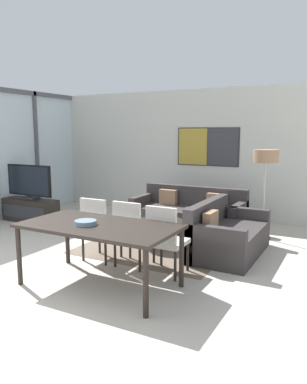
{
  "coord_description": "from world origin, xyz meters",
  "views": [
    {
      "loc": [
        3.5,
        -2.56,
        1.86
      ],
      "look_at": [
        0.8,
        2.46,
        0.95
      ],
      "focal_mm": 35.0,
      "sensor_mm": 36.0,
      "label": 1
    }
  ],
  "objects_px": {
    "sofa_main": "(189,215)",
    "dining_chair_centre": "(131,231)",
    "dining_chair_right": "(165,237)",
    "floor_lamp": "(266,161)",
    "coffee_table": "(160,227)",
    "dining_table": "(99,230)",
    "sofa_side": "(224,237)",
    "dining_chair_left": "(98,226)",
    "tv_console": "(31,210)",
    "television": "(29,182)",
    "fruit_bowl": "(86,222)"
  },
  "relations": [
    {
      "from": "dining_chair_right",
      "to": "floor_lamp",
      "type": "distance_m",
      "value": 2.64
    },
    {
      "from": "dining_table",
      "to": "floor_lamp",
      "type": "height_order",
      "value": "floor_lamp"
    },
    {
      "from": "dining_chair_right",
      "to": "sofa_main",
      "type": "bearing_deg",
      "value": 105.63
    },
    {
      "from": "coffee_table",
      "to": "sofa_main",
      "type": "bearing_deg",
      "value": 90.0
    },
    {
      "from": "sofa_main",
      "to": "dining_chair_centre",
      "type": "xyz_separation_m",
      "value": [
        0.11,
        -2.32,
        0.25
      ]
    },
    {
      "from": "television",
      "to": "coffee_table",
      "type": "height_order",
      "value": "television"
    },
    {
      "from": "dining_chair_left",
      "to": "fruit_bowl",
      "type": "relative_size",
      "value": 3.57
    },
    {
      "from": "tv_console",
      "to": "television",
      "type": "xyz_separation_m",
      "value": [
        0.0,
        0.0,
        0.6
      ]
    },
    {
      "from": "tv_console",
      "to": "sofa_side",
      "type": "xyz_separation_m",
      "value": [
        4.25,
        -0.11,
        0.03
      ]
    },
    {
      "from": "dining_table",
      "to": "floor_lamp",
      "type": "distance_m",
      "value": 3.39
    },
    {
      "from": "television",
      "to": "fruit_bowl",
      "type": "bearing_deg",
      "value": -33.87
    },
    {
      "from": "sofa_side",
      "to": "dining_chair_left",
      "type": "relative_size",
      "value": 1.7
    },
    {
      "from": "coffee_table",
      "to": "dining_chair_centre",
      "type": "height_order",
      "value": "dining_chair_centre"
    },
    {
      "from": "sofa_main",
      "to": "floor_lamp",
      "type": "relative_size",
      "value": 1.36
    },
    {
      "from": "sofa_side",
      "to": "dining_table",
      "type": "relative_size",
      "value": 0.84
    },
    {
      "from": "sofa_side",
      "to": "fruit_bowl",
      "type": "bearing_deg",
      "value": 151.63
    },
    {
      "from": "dining_chair_left",
      "to": "dining_table",
      "type": "bearing_deg",
      "value": -52.77
    },
    {
      "from": "coffee_table",
      "to": "dining_chair_right",
      "type": "height_order",
      "value": "dining_chair_right"
    },
    {
      "from": "dining_chair_left",
      "to": "coffee_table",
      "type": "bearing_deg",
      "value": 68.22
    },
    {
      "from": "sofa_main",
      "to": "floor_lamp",
      "type": "height_order",
      "value": "floor_lamp"
    },
    {
      "from": "sofa_side",
      "to": "dining_chair_left",
      "type": "bearing_deg",
      "value": 128.1
    },
    {
      "from": "tv_console",
      "to": "dining_chair_centre",
      "type": "xyz_separation_m",
      "value": [
        3.29,
        -1.29,
        0.28
      ]
    },
    {
      "from": "television",
      "to": "coffee_table",
      "type": "relative_size",
      "value": 1.43
    },
    {
      "from": "coffee_table",
      "to": "dining_table",
      "type": "relative_size",
      "value": 0.43
    },
    {
      "from": "television",
      "to": "dining_table",
      "type": "bearing_deg",
      "value": -31.67
    },
    {
      "from": "sofa_main",
      "to": "coffee_table",
      "type": "distance_m",
      "value": 1.23
    },
    {
      "from": "tv_console",
      "to": "dining_chair_centre",
      "type": "relative_size",
      "value": 1.35
    },
    {
      "from": "dining_chair_left",
      "to": "sofa_main",
      "type": "bearing_deg",
      "value": 79.31
    },
    {
      "from": "dining_chair_left",
      "to": "television",
      "type": "bearing_deg",
      "value": 154.57
    },
    {
      "from": "sofa_main",
      "to": "dining_chair_centre",
      "type": "bearing_deg",
      "value": -87.19
    },
    {
      "from": "coffee_table",
      "to": "fruit_bowl",
      "type": "relative_size",
      "value": 3.15
    },
    {
      "from": "dining_table",
      "to": "dining_chair_left",
      "type": "height_order",
      "value": "dining_chair_left"
    },
    {
      "from": "dining_table",
      "to": "dining_chair_centre",
      "type": "xyz_separation_m",
      "value": [
        0.0,
        0.74,
        -0.18
      ]
    },
    {
      "from": "dining_table",
      "to": "dining_chair_left",
      "type": "distance_m",
      "value": 0.93
    },
    {
      "from": "television",
      "to": "dining_chair_centre",
      "type": "relative_size",
      "value": 1.26
    },
    {
      "from": "sofa_side",
      "to": "fruit_bowl",
      "type": "height_order",
      "value": "fruit_bowl"
    },
    {
      "from": "dining_chair_left",
      "to": "dining_chair_centre",
      "type": "distance_m",
      "value": 0.55
    },
    {
      "from": "floor_lamp",
      "to": "coffee_table",
      "type": "bearing_deg",
      "value": -138.99
    },
    {
      "from": "dining_chair_centre",
      "to": "tv_console",
      "type": "bearing_deg",
      "value": 158.57
    },
    {
      "from": "fruit_bowl",
      "to": "floor_lamp",
      "type": "bearing_deg",
      "value": 65.7
    },
    {
      "from": "television",
      "to": "dining_chair_left",
      "type": "relative_size",
      "value": 1.26
    },
    {
      "from": "sofa_main",
      "to": "dining_chair_left",
      "type": "bearing_deg",
      "value": -100.69
    },
    {
      "from": "sofa_main",
      "to": "floor_lamp",
      "type": "xyz_separation_m",
      "value": [
        1.41,
        -0.0,
        1.1
      ]
    },
    {
      "from": "television",
      "to": "sofa_main",
      "type": "distance_m",
      "value": 3.39
    },
    {
      "from": "dining_chair_centre",
      "to": "floor_lamp",
      "type": "height_order",
      "value": "floor_lamp"
    },
    {
      "from": "dining_chair_left",
      "to": "fruit_bowl",
      "type": "xyz_separation_m",
      "value": [
        0.43,
        -0.82,
        0.28
      ]
    },
    {
      "from": "tv_console",
      "to": "dining_chair_right",
      "type": "relative_size",
      "value": 1.35
    },
    {
      "from": "fruit_bowl",
      "to": "television",
      "type": "bearing_deg",
      "value": 146.13
    },
    {
      "from": "sofa_side",
      "to": "floor_lamp",
      "type": "relative_size",
      "value": 1.02
    },
    {
      "from": "tv_console",
      "to": "sofa_main",
      "type": "distance_m",
      "value": 3.34
    }
  ]
}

